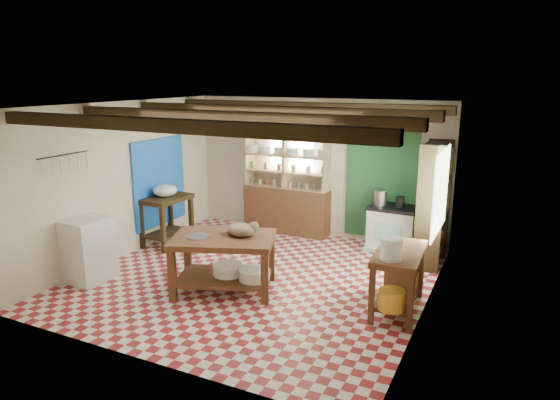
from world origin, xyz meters
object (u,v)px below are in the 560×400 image
at_px(white_cabinet, 89,250).
at_px(cat, 241,230).
at_px(right_counter, 398,281).
at_px(prep_table, 167,220).
at_px(work_table, 224,263).
at_px(stove, 393,229).

distance_m(white_cabinet, cat, 2.37).
bearing_deg(right_counter, prep_table, 165.86).
height_order(work_table, cat, cat).
xyz_separation_m(white_cabinet, cat, (2.23, 0.70, 0.42)).
relative_size(stove, white_cabinet, 0.86).
height_order(stove, right_counter, right_counter).
xyz_separation_m(right_counter, cat, (-2.17, -0.30, 0.48)).
xyz_separation_m(work_table, stove, (1.78, 2.70, 0.00)).
distance_m(stove, white_cabinet, 5.00).
distance_m(work_table, white_cabinet, 2.09).
bearing_deg(right_counter, work_table, -173.22).
relative_size(right_counter, cat, 2.76).
xyz_separation_m(stove, right_counter, (0.60, -2.26, 0.01)).
bearing_deg(white_cabinet, prep_table, 92.03).
bearing_deg(cat, right_counter, -22.70).
relative_size(work_table, stove, 1.72).
bearing_deg(prep_table, work_table, -29.50).
bearing_deg(prep_table, white_cabinet, -87.92).
bearing_deg(cat, stove, 28.08).
bearing_deg(prep_table, cat, -24.19).
height_order(white_cabinet, right_counter, white_cabinet).
bearing_deg(prep_table, right_counter, -7.95).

